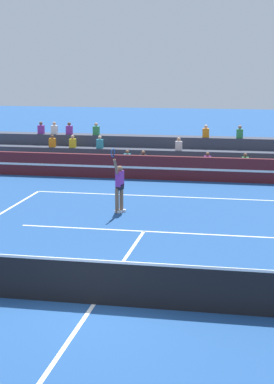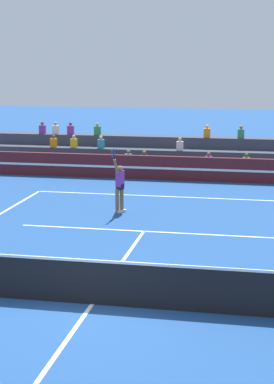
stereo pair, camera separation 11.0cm
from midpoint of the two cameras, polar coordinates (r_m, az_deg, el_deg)
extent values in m
plane|color=navy|center=(14.78, -4.08, -9.93)|extent=(120.00, 120.00, 0.00)
cube|color=white|center=(25.99, 2.63, -0.40)|extent=(11.00, 0.10, 0.01)
cube|color=white|center=(20.74, 0.46, -3.51)|extent=(8.25, 0.10, 0.01)
cube|color=white|center=(14.78, -4.08, -9.92)|extent=(0.10, 12.85, 0.01)
cube|color=black|center=(14.60, -4.11, -8.11)|extent=(11.90, 0.02, 1.00)
cube|color=white|center=(14.43, -4.14, -6.13)|extent=(11.90, 0.04, 0.06)
cube|color=#51191E|center=(29.47, 3.66, 2.11)|extent=(18.00, 0.24, 1.10)
cube|color=white|center=(29.35, 3.63, 2.07)|extent=(18.00, 0.02, 0.10)
cube|color=#383D4C|center=(30.77, 3.95, 1.99)|extent=(20.93, 0.95, 0.55)
cube|color=black|center=(30.80, 0.45, 2.96)|extent=(0.32, 0.22, 0.44)
sphere|color=#9E7051|center=(30.75, 0.45, 3.55)|extent=(0.18, 0.18, 0.18)
cube|color=#338C4C|center=(30.32, 9.49, 2.66)|extent=(0.32, 0.22, 0.44)
sphere|color=brown|center=(30.27, 9.51, 3.26)|extent=(0.18, 0.18, 0.18)
cube|color=purple|center=(30.40, 6.18, 2.78)|extent=(0.32, 0.22, 0.44)
sphere|color=brown|center=(30.35, 6.19, 3.38)|extent=(0.18, 0.18, 0.18)
cube|color=teal|center=(30.94, -0.97, 3.00)|extent=(0.32, 0.22, 0.44)
sphere|color=brown|center=(30.90, -0.97, 3.59)|extent=(0.18, 0.18, 0.18)
cube|color=#383D4C|center=(31.65, 4.16, 2.76)|extent=(20.93, 0.95, 1.10)
cube|color=orange|center=(32.83, -7.62, 4.37)|extent=(0.32, 0.22, 0.44)
sphere|color=brown|center=(32.79, -7.64, 4.92)|extent=(0.18, 0.18, 0.18)
cube|color=teal|center=(32.14, -3.42, 4.30)|extent=(0.32, 0.22, 0.44)
sphere|color=beige|center=(32.10, -3.43, 4.86)|extent=(0.18, 0.18, 0.18)
cube|color=silver|center=(31.41, 3.63, 4.12)|extent=(0.32, 0.22, 0.44)
sphere|color=tan|center=(31.37, 3.64, 4.70)|extent=(0.18, 0.18, 0.18)
cube|color=yellow|center=(32.51, -5.83, 4.34)|extent=(0.32, 0.22, 0.44)
sphere|color=tan|center=(32.47, -5.84, 4.90)|extent=(0.18, 0.18, 0.18)
cube|color=#383D4C|center=(32.55, 4.37, 3.50)|extent=(20.93, 0.95, 1.65)
cube|color=silver|center=(33.72, -7.45, 5.51)|extent=(0.32, 0.22, 0.44)
sphere|color=tan|center=(33.69, -7.46, 6.05)|extent=(0.18, 0.18, 0.18)
cube|color=#338C4C|center=(32.06, 9.02, 5.15)|extent=(0.32, 0.22, 0.44)
sphere|color=#9E7051|center=(32.03, 9.04, 5.71)|extent=(0.18, 0.18, 0.18)
cube|color=#338C4C|center=(33.09, -3.74, 5.46)|extent=(0.32, 0.22, 0.44)
sphere|color=tan|center=(33.06, -3.75, 6.02)|extent=(0.18, 0.18, 0.18)
cube|color=purple|center=(33.48, -6.13, 5.49)|extent=(0.32, 0.22, 0.44)
sphere|color=brown|center=(33.45, -6.14, 6.04)|extent=(0.18, 0.18, 0.18)
cube|color=orange|center=(32.15, 6.04, 5.24)|extent=(0.32, 0.22, 0.44)
sphere|color=beige|center=(32.12, 6.05, 5.81)|extent=(0.18, 0.18, 0.18)
cube|color=purple|center=(33.95, -8.62, 5.52)|extent=(0.32, 0.22, 0.44)
sphere|color=brown|center=(33.92, -8.63, 6.05)|extent=(0.18, 0.18, 0.18)
cylinder|color=brown|center=(23.31, -1.53, -0.68)|extent=(0.14, 0.14, 0.90)
cylinder|color=brown|center=(23.15, -1.93, -0.77)|extent=(0.14, 0.14, 0.90)
cube|color=black|center=(23.13, -1.68, 0.46)|extent=(0.26, 0.35, 0.20)
cube|color=purple|center=(23.08, -1.68, 1.20)|extent=(0.27, 0.39, 0.56)
sphere|color=brown|center=(23.01, -1.69, 2.08)|extent=(0.22, 0.22, 0.22)
cube|color=white|center=(23.39, -1.43, -1.65)|extent=(0.28, 0.17, 0.09)
cube|color=white|center=(23.22, -1.83, -1.75)|extent=(0.28, 0.17, 0.09)
cylinder|color=brown|center=(23.30, -1.45, 1.15)|extent=(0.09, 0.09, 0.56)
cylinder|color=brown|center=(22.68, -2.04, 2.27)|extent=(0.15, 0.34, 0.58)
cylinder|color=black|center=(22.47, -2.22, 3.12)|extent=(0.05, 0.12, 0.21)
torus|color=#1E4C99|center=(22.38, -2.30, 3.51)|extent=(0.11, 0.41, 0.41)
sphere|color=#C6DB33|center=(16.65, 7.67, -7.36)|extent=(0.07, 0.07, 0.07)
camera|label=1|loc=(0.05, -90.15, -0.03)|focal=60.00mm
camera|label=2|loc=(0.05, 89.85, 0.03)|focal=60.00mm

